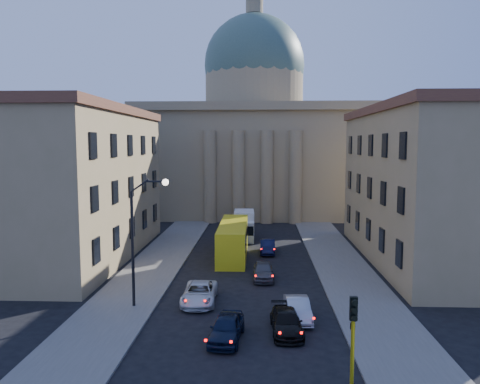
% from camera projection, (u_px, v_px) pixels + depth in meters
% --- Properties ---
extents(ground, '(200.00, 200.00, 0.00)m').
position_uv_depth(ground, '(238.00, 365.00, 23.61)').
color(ground, black).
rests_on(ground, ground).
extents(sidewalk_left, '(5.00, 60.00, 0.15)m').
position_uv_depth(sidewalk_left, '(153.00, 268.00, 41.86)').
color(sidewalk_left, '#5C5954').
rests_on(sidewalk_left, ground).
extents(sidewalk_right, '(5.00, 60.00, 0.15)m').
position_uv_depth(sidewalk_right, '(344.00, 270.00, 41.13)').
color(sidewalk_right, '#5C5954').
rests_on(sidewalk_right, ground).
extents(church, '(68.02, 28.76, 36.60)m').
position_uv_depth(church, '(254.00, 139.00, 77.52)').
color(church, '#8B7555').
rests_on(church, ground).
extents(building_left, '(11.60, 26.60, 14.70)m').
position_uv_depth(building_left, '(74.00, 182.00, 45.45)').
color(building_left, '#9F845D').
rests_on(building_left, ground).
extents(building_right, '(11.60, 26.60, 14.70)m').
position_uv_depth(building_right, '(429.00, 183.00, 43.98)').
color(building_right, '#9F845D').
rests_on(building_right, ground).
extents(traffic_light, '(0.34, 0.29, 4.30)m').
position_uv_depth(traffic_light, '(353.00, 333.00, 21.13)').
color(traffic_light, yellow).
rests_on(traffic_light, ground).
extents(street_lamp, '(2.62, 0.44, 8.83)m').
position_uv_depth(street_lamp, '(140.00, 231.00, 31.33)').
color(street_lamp, black).
rests_on(street_lamp, ground).
extents(car_left_near, '(2.11, 4.40, 1.45)m').
position_uv_depth(car_left_near, '(227.00, 328.00, 26.55)').
color(car_left_near, black).
rests_on(car_left_near, ground).
extents(car_right_near, '(1.66, 4.17, 1.35)m').
position_uv_depth(car_right_near, '(298.00, 309.00, 29.73)').
color(car_right_near, '#A2A4AA').
rests_on(car_right_near, ground).
extents(car_left_mid, '(2.35, 4.99, 1.38)m').
position_uv_depth(car_left_mid, '(200.00, 293.00, 32.80)').
color(car_left_mid, silver).
rests_on(car_left_mid, ground).
extents(car_right_mid, '(1.99, 4.48, 1.28)m').
position_uv_depth(car_right_mid, '(286.00, 322.00, 27.62)').
color(car_right_mid, black).
rests_on(car_right_mid, ground).
extents(car_right_far, '(1.77, 4.23, 1.43)m').
position_uv_depth(car_right_far, '(263.00, 271.00, 38.50)').
color(car_right_far, '#49494D').
rests_on(car_right_far, ground).
extents(car_right_distant, '(1.48, 4.20, 1.38)m').
position_uv_depth(car_right_distant, '(268.00, 247.00, 47.71)').
color(car_right_distant, black).
rests_on(car_right_distant, ground).
extents(city_bus, '(2.78, 11.67, 3.28)m').
position_uv_depth(city_bus, '(233.00, 238.00, 46.47)').
color(city_bus, yellow).
rests_on(city_bus, ground).
extents(box_truck, '(2.47, 5.87, 3.18)m').
position_uv_depth(box_truck, '(244.00, 226.00, 55.04)').
color(box_truck, silver).
rests_on(box_truck, ground).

